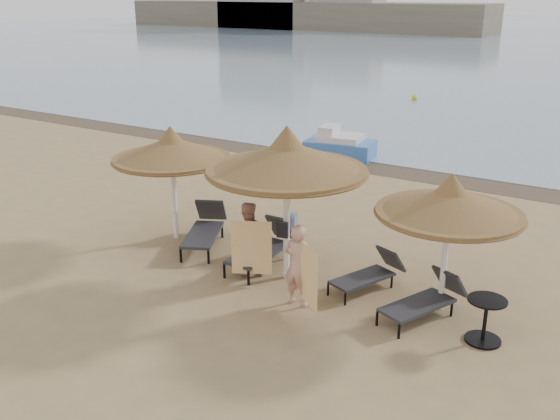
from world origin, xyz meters
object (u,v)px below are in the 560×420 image
(palapa_right, at_px, (450,202))
(person_right, at_px, (298,259))
(person_left, at_px, (247,233))
(palapa_left, at_px, (171,150))
(lounger_far_left, at_px, (205,227))
(lounger_far_right, at_px, (427,298))
(pedal_boat, at_px, (339,146))
(palapa_center, at_px, (287,158))
(side_table, at_px, (485,322))
(lounger_near_right, at_px, (371,273))
(lounger_near_left, at_px, (266,245))

(palapa_right, xyz_separation_m, person_right, (-2.41, -1.32, -1.19))
(person_left, bearing_deg, palapa_right, 150.81)
(palapa_left, relative_size, lounger_far_left, 1.30)
(lounger_far_right, xyz_separation_m, pedal_boat, (-6.77, 9.73, 0.05))
(palapa_right, bearing_deg, person_right, -151.33)
(palapa_center, bearing_deg, person_left, -159.41)
(person_right, bearing_deg, side_table, -170.95)
(palapa_left, bearing_deg, palapa_center, -7.56)
(lounger_near_right, height_order, lounger_far_right, lounger_far_right)
(palapa_right, distance_m, lounger_near_right, 2.36)
(lounger_near_left, height_order, lounger_near_right, lounger_near_left)
(palapa_center, height_order, lounger_near_left, palapa_center)
(lounger_near_right, relative_size, lounger_far_right, 0.92)
(palapa_right, bearing_deg, palapa_center, -172.96)
(lounger_far_left, bearing_deg, lounger_far_right, -31.80)
(lounger_near_left, xyz_separation_m, person_right, (1.60, -1.31, 0.54))
(palapa_center, height_order, person_left, palapa_center)
(lounger_near_right, bearing_deg, lounger_far_left, -159.14)
(lounger_far_right, relative_size, person_left, 1.02)
(palapa_center, distance_m, lounger_near_left, 2.36)
(lounger_near_left, distance_m, lounger_far_right, 3.90)
(palapa_right, distance_m, lounger_far_left, 6.10)
(palapa_center, relative_size, palapa_right, 1.21)
(lounger_far_left, relative_size, side_table, 2.69)
(lounger_far_right, relative_size, person_right, 1.00)
(palapa_right, bearing_deg, side_table, -37.04)
(lounger_near_left, xyz_separation_m, lounger_near_right, (2.50, 0.09, -0.08))
(lounger_far_left, xyz_separation_m, lounger_near_right, (4.34, -0.06, -0.08))
(palapa_center, height_order, lounger_far_right, palapa_center)
(palapa_left, distance_m, person_right, 4.69)
(palapa_center, height_order, side_table, palapa_center)
(palapa_center, relative_size, lounger_near_right, 1.86)
(palapa_center, height_order, person_right, palapa_center)
(lounger_far_left, height_order, pedal_boat, pedal_boat)
(side_table, relative_size, pedal_boat, 0.31)
(palapa_center, xyz_separation_m, lounger_near_right, (1.73, 0.48, -2.28))
(side_table, xyz_separation_m, person_right, (-3.43, -0.54, 0.58))
(side_table, bearing_deg, lounger_near_right, 161.31)
(palapa_left, xyz_separation_m, lounger_near_left, (2.70, -0.07, -1.82))
(palapa_center, bearing_deg, person_right, -48.07)
(pedal_boat, bearing_deg, palapa_right, -62.97)
(palapa_left, bearing_deg, person_left, -15.82)
(person_left, xyz_separation_m, person_right, (1.62, -0.62, 0.02))
(lounger_far_right, relative_size, pedal_boat, 0.73)
(lounger_near_right, height_order, side_table, side_table)
(person_right, bearing_deg, person_left, -20.92)
(person_left, distance_m, person_right, 1.73)
(lounger_far_right, distance_m, person_right, 2.51)
(palapa_left, height_order, side_table, palapa_left)
(palapa_right, relative_size, person_right, 1.42)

